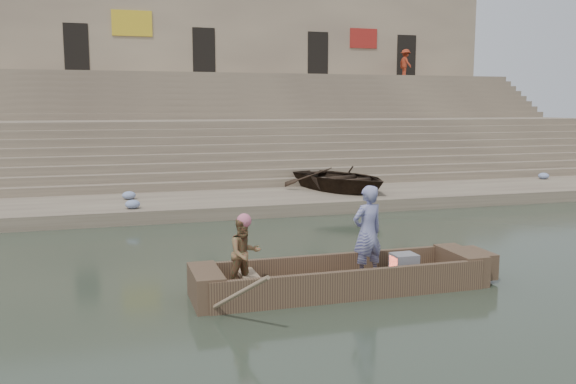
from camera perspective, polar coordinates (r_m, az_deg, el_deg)
name	(u,v)px	position (r m, az deg, el deg)	size (l,w,h in m)	color
ground	(458,258)	(14.50, 15.69, -5.97)	(120.00, 120.00, 0.00)	#283326
lower_landing	(334,198)	(21.50, 4.30, -0.60)	(32.00, 4.00, 0.40)	gray
mid_landing	(277,150)	(28.46, -1.07, 3.99)	(32.00, 3.00, 2.80)	gray
upper_landing	(244,120)	(35.19, -4.16, 6.72)	(32.00, 3.00, 5.20)	gray
ghat_steps	(267,139)	(30.06, -1.94, 4.97)	(32.00, 11.00, 5.20)	gray
building_wall	(230,71)	(39.15, -5.49, 11.24)	(32.00, 5.07, 11.20)	tan
main_rowboat	(341,285)	(11.58, 5.01, -8.70)	(5.00, 1.30, 0.22)	brown
rowboat_trim	(352,274)	(11.60, 6.00, -7.68)	(6.04, 2.63, 1.97)	brown
standing_man	(367,232)	(11.44, 7.47, -3.79)	(0.65, 0.43, 1.78)	navy
rowing_man	(244,254)	(10.77, -4.11, -5.79)	(0.63, 0.49, 1.30)	#267339
television	(404,264)	(12.02, 10.80, -6.65)	(0.46, 0.42, 0.40)	slate
beached_rowboat	(341,179)	(21.98, 4.98, 1.27)	(3.04, 4.25, 0.88)	#2D2116
pedestrian	(405,63)	(39.06, 10.97, 11.80)	(1.10, 0.63, 1.70)	maroon
cloth_bundles	(296,190)	(21.15, 0.75, 0.18)	(17.30, 3.09, 0.26)	#3F5999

